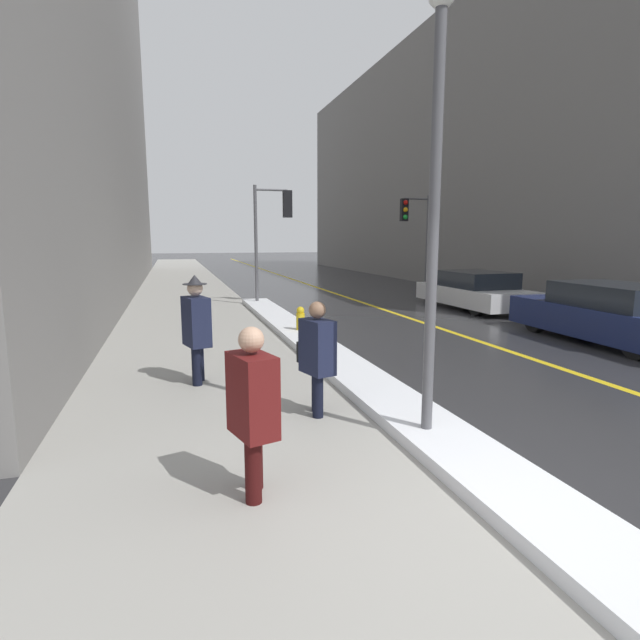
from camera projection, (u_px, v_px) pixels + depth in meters
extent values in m
plane|color=#2D2D30|center=(508.00, 523.00, 4.02)|extent=(160.00, 160.00, 0.00)
cube|color=#9E9B93|center=(189.00, 303.00, 17.66)|extent=(4.00, 80.00, 0.01)
cube|color=gold|center=(348.00, 298.00, 19.33)|extent=(0.16, 80.00, 0.00)
cube|color=white|center=(316.00, 346.00, 10.30)|extent=(0.88, 15.91, 0.15)
cube|color=slate|center=(41.00, 36.00, 19.37)|extent=(6.00, 36.00, 20.14)
cube|color=slate|center=(461.00, 162.00, 27.44)|extent=(6.00, 36.00, 12.87)
cylinder|color=#515156|center=(433.00, 237.00, 5.29)|extent=(0.12, 0.12, 4.56)
cylinder|color=#515156|center=(256.00, 246.00, 16.86)|extent=(0.11, 0.11, 4.03)
cylinder|color=#515156|center=(271.00, 190.00, 16.71)|extent=(1.10, 0.09, 0.07)
cube|color=black|center=(287.00, 204.00, 16.92)|extent=(0.30, 0.21, 0.90)
sphere|color=red|center=(287.00, 196.00, 16.99)|extent=(0.19, 0.19, 0.19)
sphere|color=orange|center=(287.00, 204.00, 17.04)|extent=(0.19, 0.19, 0.19)
sphere|color=green|center=(287.00, 213.00, 17.08)|extent=(0.19, 0.19, 0.19)
cylinder|color=#515156|center=(427.00, 245.00, 20.82)|extent=(0.11, 0.11, 4.02)
cylinder|color=#515156|center=(417.00, 199.00, 20.36)|extent=(1.10, 0.10, 0.07)
cube|color=black|center=(404.00, 210.00, 20.26)|extent=(0.30, 0.21, 0.90)
sphere|color=red|center=(406.00, 202.00, 20.10)|extent=(0.19, 0.19, 0.19)
sphere|color=orange|center=(406.00, 210.00, 20.15)|extent=(0.19, 0.19, 0.19)
sphere|color=green|center=(405.00, 217.00, 20.20)|extent=(0.19, 0.19, 0.19)
cylinder|color=#340C0C|center=(255.00, 446.00, 4.49)|extent=(0.14, 0.14, 0.82)
cylinder|color=#340C0C|center=(253.00, 459.00, 4.24)|extent=(0.14, 0.14, 0.82)
cube|color=#561414|center=(252.00, 395.00, 4.29)|extent=(0.42, 0.56, 0.72)
sphere|color=tan|center=(251.00, 340.00, 4.21)|extent=(0.22, 0.22, 0.22)
cube|color=black|center=(237.00, 401.00, 4.60)|extent=(0.16, 0.24, 0.28)
cylinder|color=black|center=(317.00, 382.00, 6.55)|extent=(0.14, 0.14, 0.80)
cylinder|color=black|center=(318.00, 388.00, 6.30)|extent=(0.14, 0.14, 0.80)
cube|color=#191E38|center=(317.00, 347.00, 6.34)|extent=(0.40, 0.54, 0.70)
sphere|color=#8C664C|center=(317.00, 310.00, 6.27)|extent=(0.22, 0.22, 0.22)
cube|color=black|center=(304.00, 353.00, 6.65)|extent=(0.16, 0.24, 0.28)
cylinder|color=black|center=(199.00, 355.00, 7.94)|extent=(0.15, 0.15, 0.87)
cylinder|color=black|center=(197.00, 359.00, 7.68)|extent=(0.15, 0.15, 0.87)
cube|color=#191E38|center=(196.00, 322.00, 7.72)|extent=(0.44, 0.59, 0.76)
sphere|color=beige|center=(195.00, 288.00, 7.64)|extent=(0.24, 0.24, 0.24)
cylinder|color=#28282D|center=(195.00, 284.00, 7.63)|extent=(0.37, 0.37, 0.01)
cone|color=#28282D|center=(195.00, 279.00, 7.62)|extent=(0.22, 0.22, 0.14)
cube|color=navy|center=(609.00, 321.00, 10.95)|extent=(1.95, 4.85, 0.66)
cube|color=black|center=(616.00, 295.00, 10.75)|extent=(1.70, 2.55, 0.49)
cylinder|color=black|center=(536.00, 319.00, 12.22)|extent=(0.25, 0.65, 0.64)
cylinder|color=black|center=(586.00, 317.00, 12.57)|extent=(0.25, 0.65, 0.64)
cylinder|color=black|center=(638.00, 343.00, 9.39)|extent=(0.25, 0.65, 0.64)
cube|color=silver|center=(474.00, 295.00, 16.33)|extent=(1.89, 4.43, 0.56)
cube|color=black|center=(476.00, 279.00, 16.14)|extent=(1.72, 2.31, 0.50)
cylinder|color=black|center=(431.00, 294.00, 17.41)|extent=(0.21, 0.69, 0.69)
cylinder|color=black|center=(471.00, 293.00, 17.87)|extent=(0.21, 0.69, 0.69)
cylinder|color=black|center=(477.00, 304.00, 14.82)|extent=(0.21, 0.69, 0.69)
cylinder|color=black|center=(522.00, 302.00, 15.28)|extent=(0.21, 0.69, 0.69)
cylinder|color=gold|center=(300.00, 325.00, 11.69)|extent=(0.20, 0.20, 0.55)
sphere|color=gold|center=(300.00, 310.00, 11.64)|extent=(0.18, 0.18, 0.18)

